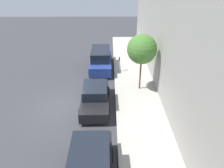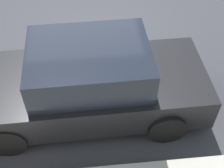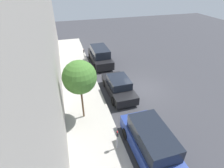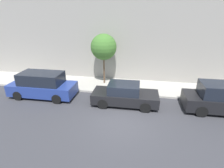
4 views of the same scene
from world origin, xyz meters
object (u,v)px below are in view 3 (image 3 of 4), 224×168
(parking_meter_far, at_px, (117,138))
(street_tree, at_px, (80,77))
(parked_sedan_second, at_px, (119,86))
(parked_minivan_nearest, at_px, (100,56))
(parking_meter_near, at_px, (84,54))
(parked_minivan_third, at_px, (152,144))

(parking_meter_far, xyz_separation_m, street_tree, (1.44, -3.22, 2.35))
(parked_sedan_second, xyz_separation_m, parking_meter_far, (1.85, 5.40, 0.25))
(parked_minivan_nearest, bearing_deg, parking_meter_far, 81.72)
(parked_minivan_nearest, height_order, street_tree, street_tree)
(parked_minivan_nearest, distance_m, parking_meter_far, 11.86)
(parking_meter_near, distance_m, street_tree, 9.53)
(parked_minivan_third, distance_m, parking_meter_far, 1.88)
(parked_sedan_second, height_order, parking_meter_far, parked_sedan_second)
(parked_sedan_second, distance_m, parking_meter_near, 7.21)
(parked_minivan_nearest, xyz_separation_m, parked_minivan_third, (0.02, 12.57, 0.00))
(parking_meter_far, distance_m, street_tree, 4.25)
(parked_sedan_second, relative_size, parked_minivan_third, 0.92)
(parked_sedan_second, bearing_deg, parking_meter_far, 71.12)
(parked_sedan_second, relative_size, parking_meter_near, 3.09)
(parked_minivan_third, bearing_deg, parked_sedan_second, -91.48)
(parked_sedan_second, xyz_separation_m, parking_meter_near, (1.85, -6.97, 0.33))
(parking_meter_near, bearing_deg, parked_sedan_second, 104.84)
(parking_meter_near, xyz_separation_m, street_tree, (1.44, 9.14, 2.28))
(parked_sedan_second, height_order, parked_minivan_third, parked_minivan_third)
(parking_meter_near, xyz_separation_m, parking_meter_far, (-0.00, 12.37, -0.08))
(parked_minivan_nearest, relative_size, parking_meter_far, 3.68)
(parking_meter_far, relative_size, street_tree, 0.31)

